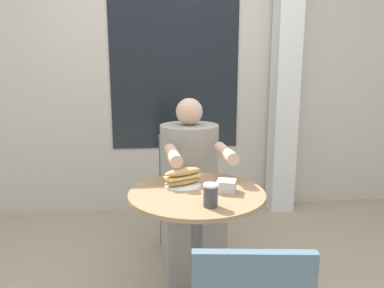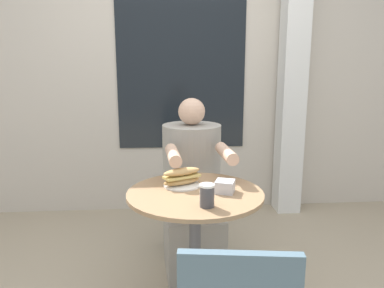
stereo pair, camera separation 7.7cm
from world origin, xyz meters
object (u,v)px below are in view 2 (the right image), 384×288
at_px(cafe_table, 195,230).
at_px(drink_cup, 207,195).
at_px(seated_diner, 193,201).
at_px(sandwich_on_plate, 182,178).
at_px(diner_chair, 188,182).

relative_size(cafe_table, drink_cup, 7.28).
height_order(seated_diner, sandwich_on_plate, seated_diner).
distance_m(seated_diner, drink_cup, 0.80).
bearing_deg(drink_cup, diner_chair, 90.73).
bearing_deg(sandwich_on_plate, diner_chair, 84.03).
bearing_deg(seated_diner, diner_chair, -92.23).
xyz_separation_m(diner_chair, sandwich_on_plate, (-0.08, -0.79, 0.28)).
bearing_deg(diner_chair, cafe_table, 85.06).
xyz_separation_m(cafe_table, drink_cup, (0.04, -0.20, 0.26)).
height_order(cafe_table, sandwich_on_plate, sandwich_on_plate).
bearing_deg(cafe_table, seated_diner, 86.86).
relative_size(cafe_table, seated_diner, 0.65).
distance_m(cafe_table, diner_chair, 0.89).
distance_m(cafe_table, drink_cup, 0.33).
relative_size(seated_diner, drink_cup, 11.25).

